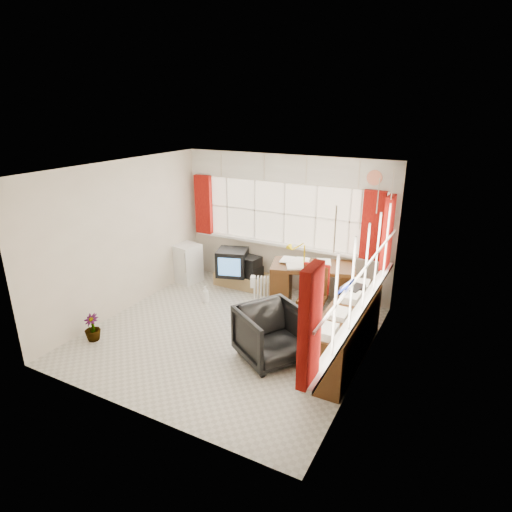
% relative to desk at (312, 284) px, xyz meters
% --- Properties ---
extents(ground, '(4.00, 4.00, 0.00)m').
position_rel_desk_xyz_m(ground, '(-0.79, -1.42, -0.44)').
color(ground, beige).
rests_on(ground, ground).
extents(room_walls, '(4.00, 4.00, 4.00)m').
position_rel_desk_xyz_m(room_walls, '(-0.79, -1.42, 1.06)').
color(room_walls, beige).
rests_on(room_walls, ground).
extents(window_back, '(3.70, 0.12, 3.60)m').
position_rel_desk_xyz_m(window_back, '(-0.79, 0.52, 0.50)').
color(window_back, beige).
rests_on(window_back, room_walls).
extents(window_right, '(0.12, 3.70, 3.60)m').
position_rel_desk_xyz_m(window_right, '(1.15, -1.42, 0.50)').
color(window_right, beige).
rests_on(window_right, room_walls).
extents(curtains, '(3.83, 3.83, 1.15)m').
position_rel_desk_xyz_m(curtains, '(0.13, -0.50, 1.01)').
color(curtains, '#981808').
rests_on(curtains, room_walls).
extents(overhead_cabinets, '(3.98, 3.98, 0.48)m').
position_rel_desk_xyz_m(overhead_cabinets, '(0.19, -0.44, 1.81)').
color(overhead_cabinets, white).
rests_on(overhead_cabinets, room_walls).
extents(desk, '(1.51, 1.06, 0.83)m').
position_rel_desk_xyz_m(desk, '(0.00, 0.00, 0.00)').
color(desk, '#4D2C12').
rests_on(desk, ground).
extents(desk_lamp, '(0.17, 0.16, 0.41)m').
position_rel_desk_xyz_m(desk_lamp, '(-0.11, -0.15, 0.63)').
color(desk_lamp, yellow).
rests_on(desk_lamp, desk).
extents(task_chair, '(0.45, 0.48, 1.00)m').
position_rel_desk_xyz_m(task_chair, '(0.23, -0.55, 0.09)').
color(task_chair, black).
rests_on(task_chair, ground).
extents(office_chair, '(1.14, 1.13, 0.76)m').
position_rel_desk_xyz_m(office_chair, '(0.06, -1.73, -0.06)').
color(office_chair, black).
rests_on(office_chair, ground).
extents(radiator, '(0.40, 0.28, 0.56)m').
position_rel_desk_xyz_m(radiator, '(-0.73, -0.35, -0.21)').
color(radiator, white).
rests_on(radiator, ground).
extents(credenza, '(0.50, 2.00, 0.85)m').
position_rel_desk_xyz_m(credenza, '(0.94, -1.22, -0.05)').
color(credenza, '#4D2C12').
rests_on(credenza, ground).
extents(file_tray, '(0.32, 0.38, 0.11)m').
position_rel_desk_xyz_m(file_tray, '(0.86, -0.72, 0.37)').
color(file_tray, black).
rests_on(file_tray, credenza).
extents(tv_bench, '(1.40, 0.50, 0.25)m').
position_rel_desk_xyz_m(tv_bench, '(-1.34, 0.30, -0.32)').
color(tv_bench, tan).
rests_on(tv_bench, ground).
extents(crt_tv, '(0.67, 0.64, 0.50)m').
position_rel_desk_xyz_m(crt_tv, '(-1.67, 0.15, 0.06)').
color(crt_tv, black).
rests_on(crt_tv, tv_bench).
extents(hifi_stack, '(0.58, 0.41, 0.38)m').
position_rel_desk_xyz_m(hifi_stack, '(-1.40, 0.26, -0.01)').
color(hifi_stack, black).
rests_on(hifi_stack, tv_bench).
extents(mini_fridge, '(0.52, 0.53, 0.75)m').
position_rel_desk_xyz_m(mini_fridge, '(-2.59, -0.01, -0.07)').
color(mini_fridge, white).
rests_on(mini_fridge, ground).
extents(spray_bottle_a, '(0.13, 0.13, 0.31)m').
position_rel_desk_xyz_m(spray_bottle_a, '(-1.73, -0.66, -0.28)').
color(spray_bottle_a, white).
rests_on(spray_bottle_a, ground).
extents(spray_bottle_b, '(0.09, 0.09, 0.20)m').
position_rel_desk_xyz_m(spray_bottle_b, '(-0.42, -0.17, -0.34)').
color(spray_bottle_b, '#81C1B5').
rests_on(spray_bottle_b, ground).
extents(flower_vase, '(0.25, 0.25, 0.41)m').
position_rel_desk_xyz_m(flower_vase, '(-2.49, -2.51, -0.23)').
color(flower_vase, black).
rests_on(flower_vase, ground).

